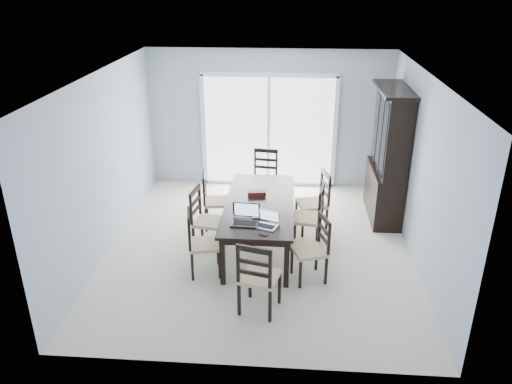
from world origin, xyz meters
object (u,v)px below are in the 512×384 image
chair_right_near (316,242)px  cell_phone (263,235)px  laptop_silver (266,223)px  china_hutch (388,156)px  chair_end_far (265,171)px  chair_right_mid (313,210)px  laptop_dark (245,220)px  dining_table (260,207)px  chair_right_far (318,195)px  game_box (257,193)px  chair_left_far (211,194)px  chair_end_near (257,271)px  chair_left_near (197,236)px  chair_left_mid (203,213)px  hot_tub (260,145)px

chair_right_near → cell_phone: chair_right_near is taller
laptop_silver → china_hutch: bearing=65.9°
chair_right_near → chair_end_far: size_ratio=0.93×
chair_right_mid → chair_right_near: bearing=-169.3°
chair_end_far → cell_phone: bearing=99.3°
laptop_dark → dining_table: bearing=79.9°
chair_right_far → game_box: (-0.94, -0.39, 0.18)m
chair_left_far → laptop_dark: bearing=20.0°
chair_left_far → cell_phone: size_ratio=9.27×
laptop_silver → game_box: size_ratio=1.32×
laptop_silver → chair_right_far: bearing=81.2°
chair_end_near → laptop_silver: chair_end_near is taller
chair_left_near → chair_left_mid: (-0.04, 0.68, 0.02)m
laptop_dark → china_hutch: bearing=44.1°
chair_left_near → hot_tub: size_ratio=0.55×
chair_left_mid → chair_end_far: bearing=163.3°
china_hutch → chair_right_near: 2.41m
chair_right_mid → laptop_dark: size_ratio=3.01×
chair_end_far → cell_phone: (0.13, -2.59, 0.15)m
chair_left_near → chair_end_far: 2.49m
chair_left_mid → chair_right_far: 1.86m
chair_right_mid → hot_tub: (-1.02, 3.34, -0.12)m
chair_left_far → chair_end_far: 1.26m
game_box → chair_end_far: bearing=88.1°
chair_left_mid → chair_end_far: chair_end_far is taller
chair_right_mid → chair_end_far: size_ratio=1.00×
cell_phone → chair_left_near: bearing=-171.8°
dining_table → laptop_silver: size_ratio=6.23×
chair_right_near → laptop_silver: 0.71m
chair_right_mid → cell_phone: (-0.67, -1.07, 0.15)m
china_hutch → chair_left_far: (-2.84, -0.61, -0.50)m
laptop_silver → chair_right_near: bearing=18.0°
chair_end_far → chair_right_far: bearing=139.4°
chair_left_far → game_box: bearing=56.8°
china_hutch → hot_tub: bearing=135.8°
cell_phone → china_hutch: bearing=71.3°
chair_end_far → game_box: 1.36m
dining_table → chair_right_near: size_ratio=2.07×
chair_end_far → laptop_silver: bearing=100.0°
china_hutch → chair_end_near: (-1.95, -2.85, -0.46)m
chair_left_near → laptop_silver: (0.92, 0.01, 0.23)m
china_hutch → chair_end_far: size_ratio=1.92×
chair_left_far → cell_phone: 1.87m
chair_right_near → chair_right_far: (0.08, 1.42, 0.04)m
chair_right_near → chair_right_mid: size_ratio=0.93×
hot_tub → chair_right_near: bearing=-76.2°
chair_left_mid → cell_phone: size_ratio=9.57×
china_hutch → chair_end_near: 3.48m
chair_right_near → chair_right_far: size_ratio=0.93×
chair_left_far → chair_left_mid: bearing=-8.0°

